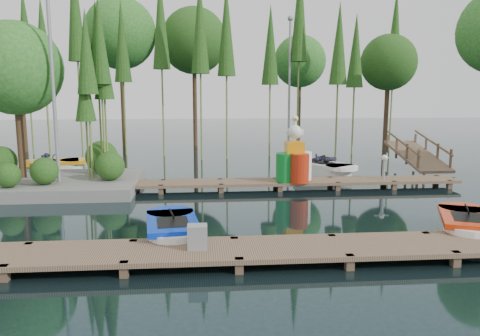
{
  "coord_description": "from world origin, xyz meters",
  "views": [
    {
      "loc": [
        -0.71,
        -13.55,
        3.43
      ],
      "look_at": [
        0.5,
        0.5,
        1.1
      ],
      "focal_mm": 35.0,
      "sensor_mm": 36.0,
      "label": 1
    }
  ],
  "objects": [
    {
      "name": "drum_cluster",
      "position": [
        2.6,
        2.34,
        0.98
      ],
      "size": [
        1.33,
        1.22,
        2.3
      ],
      "color": "#0D7726",
      "rests_on": "far_dock"
    },
    {
      "name": "island",
      "position": [
        -6.3,
        3.29,
        3.18
      ],
      "size": [
        6.2,
        4.2,
        6.75
      ],
      "color": "slate",
      "rests_on": "ground"
    },
    {
      "name": "lamp_rear",
      "position": [
        4.0,
        11.0,
        4.26
      ],
      "size": [
        0.3,
        0.3,
        7.25
      ],
      "color": "gray",
      "rests_on": "ground"
    },
    {
      "name": "far_dock",
      "position": [
        1.0,
        2.5,
        0.23
      ],
      "size": [
        15.0,
        1.2,
        0.5
      ],
      "color": "brown",
      "rests_on": "ground"
    },
    {
      "name": "ramp",
      "position": [
        9.0,
        6.5,
        0.59
      ],
      "size": [
        1.5,
        3.94,
        1.49
      ],
      "color": "brown",
      "rests_on": "ground"
    },
    {
      "name": "near_dock",
      "position": [
        0.0,
        -4.5,
        0.23
      ],
      "size": [
        18.0,
        1.5,
        0.5
      ],
      "color": "brown",
      "rests_on": "ground"
    },
    {
      "name": "boat_blue",
      "position": [
        -1.37,
        -3.1,
        0.24
      ],
      "size": [
        1.42,
        2.63,
        0.85
      ],
      "rotation": [
        0.0,
        0.0,
        0.12
      ],
      "color": "white",
      "rests_on": "ground"
    },
    {
      "name": "boat_white_far",
      "position": [
        4.24,
        4.53,
        0.29
      ],
      "size": [
        2.6,
        2.99,
        1.31
      ],
      "rotation": [
        0.0,
        0.0,
        -0.27
      ],
      "color": "white",
      "rests_on": "ground"
    },
    {
      "name": "boat_yellow_far",
      "position": [
        -6.82,
        6.31,
        0.28
      ],
      "size": [
        2.91,
        1.84,
        1.35
      ],
      "rotation": [
        0.0,
        0.0,
        -0.1
      ],
      "color": "white",
      "rests_on": "ground"
    },
    {
      "name": "tree_screen",
      "position": [
        -2.04,
        10.6,
        6.12
      ],
      "size": [
        34.42,
        18.53,
        10.31
      ],
      "color": "#442F1D",
      "rests_on": "ground"
    },
    {
      "name": "boat_red",
      "position": [
        5.58,
        -3.31,
        0.25
      ],
      "size": [
        2.05,
        2.78,
        0.85
      ],
      "rotation": [
        0.0,
        0.0,
        -0.4
      ],
      "color": "white",
      "rests_on": "ground"
    },
    {
      "name": "utility_cabinet",
      "position": [
        -0.79,
        -4.5,
        0.54
      ],
      "size": [
        0.4,
        0.33,
        0.48
      ],
      "primitive_type": "cube",
      "color": "gray",
      "rests_on": "near_dock"
    },
    {
      "name": "yellow_barrel",
      "position": [
        2.48,
        2.5,
        0.72
      ],
      "size": [
        0.56,
        0.56,
        0.85
      ],
      "primitive_type": "cylinder",
      "color": "orange",
      "rests_on": "far_dock"
    },
    {
      "name": "seagull_post",
      "position": [
        5.87,
        2.5,
        0.89
      ],
      "size": [
        0.55,
        0.29,
        0.87
      ],
      "color": "gray",
      "rests_on": "far_dock"
    },
    {
      "name": "lamp_island",
      "position": [
        -5.5,
        2.5,
        4.26
      ],
      "size": [
        0.3,
        0.3,
        7.25
      ],
      "color": "gray",
      "rests_on": "ground"
    },
    {
      "name": "ground_plane",
      "position": [
        0.0,
        0.0,
        0.0
      ],
      "size": [
        90.0,
        90.0,
        0.0
      ],
      "primitive_type": "plane",
      "color": "#1B3034"
    }
  ]
}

